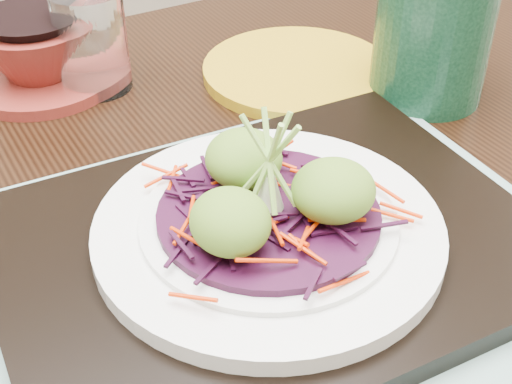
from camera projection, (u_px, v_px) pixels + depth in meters
name	position (u px, v px, depth m)	size (l,w,h in m)	color
dining_table	(195.00, 303.00, 0.62)	(1.23, 0.87, 0.74)	black
placemat	(268.00, 257.00, 0.52)	(0.44, 0.34, 0.00)	gray
serving_tray	(268.00, 246.00, 0.51)	(0.38, 0.29, 0.02)	black
white_plate	(268.00, 228.00, 0.50)	(0.25, 0.25, 0.02)	white
cabbage_bed	(269.00, 214.00, 0.50)	(0.16, 0.16, 0.01)	#300925
carrot_julienne	(269.00, 206.00, 0.49)	(0.19, 0.19, 0.01)	red
guacamole_scoops	(269.00, 189.00, 0.48)	(0.14, 0.12, 0.04)	#597C25
scallion_garnish	(269.00, 166.00, 0.47)	(0.06, 0.06, 0.09)	#8BC14D
water_glass	(92.00, 41.00, 0.70)	(0.07, 0.07, 0.10)	white
terracotta_bowl_set	(37.00, 58.00, 0.72)	(0.18, 0.18, 0.07)	maroon
yellow_plate	(297.00, 71.00, 0.75)	(0.20, 0.20, 0.01)	#A67E12
green_jar	(432.00, 35.00, 0.68)	(0.11, 0.11, 0.13)	#184429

